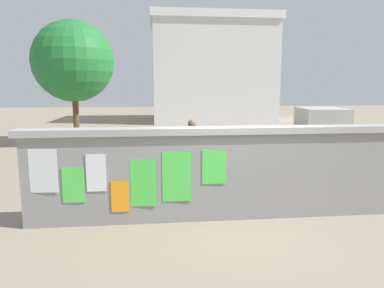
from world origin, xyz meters
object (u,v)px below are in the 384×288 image
object	(u,v)px
motorcycle	(158,153)
tree_roadside	(73,61)
bicycle_near	(142,181)
bicycle_far	(92,160)
person_walking	(192,144)
auto_rickshaw_truck	(286,141)

from	to	relation	value
motorcycle	tree_roadside	world-z (taller)	tree_roadside
bicycle_near	bicycle_far	bearing A→B (deg)	120.42
motorcycle	tree_roadside	bearing A→B (deg)	124.73
person_walking	auto_rickshaw_truck	bearing A→B (deg)	15.42
bicycle_far	person_walking	bearing A→B (deg)	-23.50
bicycle_near	tree_roadside	size ratio (longest dim) A/B	0.33
auto_rickshaw_truck	motorcycle	size ratio (longest dim) A/B	2.00
bicycle_far	tree_roadside	world-z (taller)	tree_roadside
auto_rickshaw_truck	tree_roadside	distance (m)	9.54
auto_rickshaw_truck	tree_roadside	size ratio (longest dim) A/B	0.72
auto_rickshaw_truck	person_walking	world-z (taller)	auto_rickshaw_truck
motorcycle	person_walking	bearing A→B (deg)	-62.02
motorcycle	bicycle_far	bearing A→B (deg)	-167.46
person_walking	motorcycle	bearing A→B (deg)	117.98
motorcycle	person_walking	world-z (taller)	person_walking
bicycle_near	person_walking	xyz separation A→B (m)	(1.28, 1.34, 0.62)
auto_rickshaw_truck	bicycle_near	world-z (taller)	auto_rickshaw_truck
auto_rickshaw_truck	motorcycle	bearing A→B (deg)	167.22
motorcycle	tree_roadside	xyz separation A→B (m)	(-3.41, 4.93, 3.03)
bicycle_far	person_walking	xyz separation A→B (m)	(2.78, -1.21, 0.62)
bicycle_near	motorcycle	bearing A→B (deg)	82.14
bicycle_near	tree_roadside	world-z (taller)	tree_roadside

